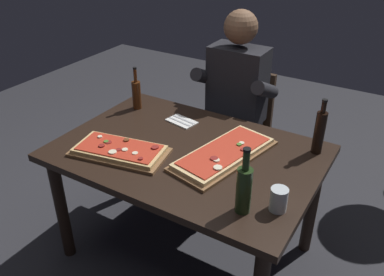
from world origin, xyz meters
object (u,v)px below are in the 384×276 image
object	(u,v)px
oil_bottle_amber	(137,94)
diner_chair	(239,124)
pizza_rectangular_left	(224,154)
seated_diner	(234,98)
vinegar_bottle_green	(244,188)
pizza_rectangular_front	(120,150)
tumbler_near_camera	(278,201)
dining_table	(187,165)
wine_bottle_dark	(320,131)

from	to	relation	value
oil_bottle_amber	diner_chair	distance (m)	0.83
pizza_rectangular_left	seated_diner	distance (m)	0.75
vinegar_bottle_green	diner_chair	world-z (taller)	vinegar_bottle_green
pizza_rectangular_front	tumbler_near_camera	distance (m)	0.88
dining_table	tumbler_near_camera	xyz separation A→B (m)	(0.60, -0.22, 0.14)
wine_bottle_dark	seated_diner	bearing A→B (deg)	149.93
diner_chair	pizza_rectangular_left	bearing A→B (deg)	-70.84
wine_bottle_dark	oil_bottle_amber	world-z (taller)	wine_bottle_dark
wine_bottle_dark	diner_chair	bearing A→B (deg)	142.94
tumbler_near_camera	seated_diner	bearing A→B (deg)	125.43
pizza_rectangular_front	wine_bottle_dark	distance (m)	1.05
diner_chair	seated_diner	xyz separation A→B (m)	(0.00, -0.12, 0.26)
vinegar_bottle_green	diner_chair	bearing A→B (deg)	115.40
pizza_rectangular_front	oil_bottle_amber	size ratio (longest dim) A/B	1.96
pizza_rectangular_front	dining_table	bearing A→B (deg)	37.21
pizza_rectangular_front	seated_diner	bearing A→B (deg)	77.83
pizza_rectangular_left	wine_bottle_dark	bearing A→B (deg)	37.07
diner_chair	oil_bottle_amber	bearing A→B (deg)	-129.44
seated_diner	pizza_rectangular_left	bearing A→B (deg)	-67.83
pizza_rectangular_front	diner_chair	world-z (taller)	diner_chair
dining_table	vinegar_bottle_green	size ratio (longest dim) A/B	4.46
pizza_rectangular_front	oil_bottle_amber	xyz separation A→B (m)	(-0.27, 0.50, 0.08)
oil_bottle_amber	vinegar_bottle_green	size ratio (longest dim) A/B	0.89
pizza_rectangular_left	oil_bottle_amber	world-z (taller)	oil_bottle_amber
pizza_rectangular_left	wine_bottle_dark	world-z (taller)	wine_bottle_dark
wine_bottle_dark	pizza_rectangular_left	bearing A→B (deg)	-142.93
pizza_rectangular_left	vinegar_bottle_green	bearing A→B (deg)	-52.10
oil_bottle_amber	vinegar_bottle_green	distance (m)	1.18
pizza_rectangular_front	oil_bottle_amber	distance (m)	0.57
pizza_rectangular_front	vinegar_bottle_green	bearing A→B (deg)	-6.39
dining_table	vinegar_bottle_green	world-z (taller)	vinegar_bottle_green
oil_bottle_amber	tumbler_near_camera	size ratio (longest dim) A/B	2.56
pizza_rectangular_front	tumbler_near_camera	bearing A→B (deg)	0.07
dining_table	wine_bottle_dark	bearing A→B (deg)	29.57
oil_bottle_amber	wine_bottle_dark	bearing A→B (deg)	3.08
pizza_rectangular_left	seated_diner	xyz separation A→B (m)	(-0.28, 0.70, -0.02)
dining_table	oil_bottle_amber	world-z (taller)	oil_bottle_amber
dining_table	pizza_rectangular_front	size ratio (longest dim) A/B	2.57
pizza_rectangular_front	tumbler_near_camera	size ratio (longest dim) A/B	5.02
diner_chair	wine_bottle_dark	bearing A→B (deg)	-37.06
wine_bottle_dark	tumbler_near_camera	xyz separation A→B (m)	(-0.00, -0.56, -0.08)
tumbler_near_camera	seated_diner	size ratio (longest dim) A/B	0.08
oil_bottle_amber	vinegar_bottle_green	bearing A→B (deg)	-29.55
dining_table	tumbler_near_camera	bearing A→B (deg)	-19.94
dining_table	diner_chair	world-z (taller)	diner_chair
vinegar_bottle_green	tumbler_near_camera	distance (m)	0.17
dining_table	seated_diner	world-z (taller)	seated_diner
oil_bottle_amber	vinegar_bottle_green	xyz separation A→B (m)	(1.02, -0.58, 0.02)
pizza_rectangular_left	seated_diner	world-z (taller)	seated_diner
tumbler_near_camera	vinegar_bottle_green	bearing A→B (deg)	-146.11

